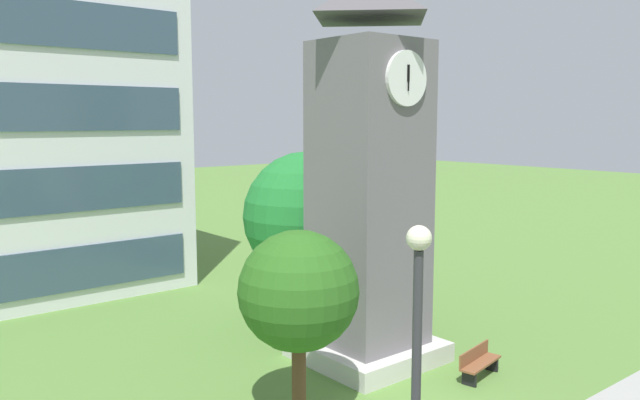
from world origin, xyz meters
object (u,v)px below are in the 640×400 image
object	(u,v)px
park_bench	(479,362)
street_lamp	(416,386)
clock_tower	(369,192)
tree_near_tower	(299,292)
tree_by_building	(307,216)

from	to	relation	value
park_bench	street_lamp	bearing A→B (deg)	-148.93
clock_tower	street_lamp	xyz separation A→B (m)	(-6.94, -8.25, -1.56)
park_bench	tree_near_tower	world-z (taller)	tree_near_tower
clock_tower	tree_near_tower	world-z (taller)	clock_tower
street_lamp	tree_by_building	world-z (taller)	tree_by_building
street_lamp	tree_by_building	xyz separation A→B (m)	(7.62, 12.18, 0.30)
clock_tower	street_lamp	bearing A→B (deg)	-130.08
clock_tower	tree_near_tower	size ratio (longest dim) A/B	2.43
park_bench	street_lamp	world-z (taller)	street_lamp
clock_tower	tree_by_building	xyz separation A→B (m)	(0.68, 3.93, -1.26)
park_bench	clock_tower	bearing A→B (deg)	114.95
street_lamp	park_bench	bearing A→B (deg)	31.07
tree_by_building	tree_near_tower	bearing A→B (deg)	-129.95
park_bench	tree_near_tower	distance (m)	6.46
tree_by_building	street_lamp	bearing A→B (deg)	-122.03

